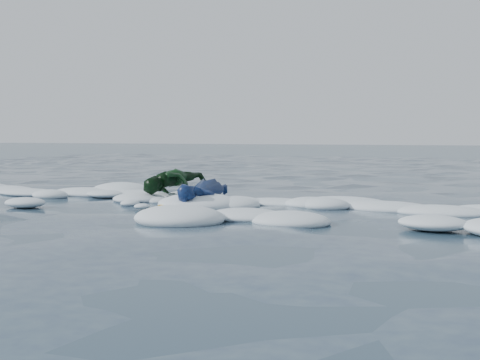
% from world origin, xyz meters
% --- Properties ---
extents(ground, '(120.00, 120.00, 0.00)m').
position_xyz_m(ground, '(0.00, 0.00, 0.00)').
color(ground, '#1A3440').
rests_on(ground, ground).
extents(foam_band, '(12.00, 3.10, 0.30)m').
position_xyz_m(foam_band, '(0.00, 1.03, 0.00)').
color(foam_band, white).
rests_on(foam_band, ground).
extents(prone_woman_unit, '(0.71, 1.49, 0.36)m').
position_xyz_m(prone_woman_unit, '(0.75, 0.97, 0.18)').
color(prone_woman_unit, black).
rests_on(prone_woman_unit, ground).
extents(prone_child_unit, '(0.76, 1.29, 0.48)m').
position_xyz_m(prone_child_unit, '(0.05, 1.47, 0.24)').
color(prone_child_unit, black).
rests_on(prone_child_unit, ground).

